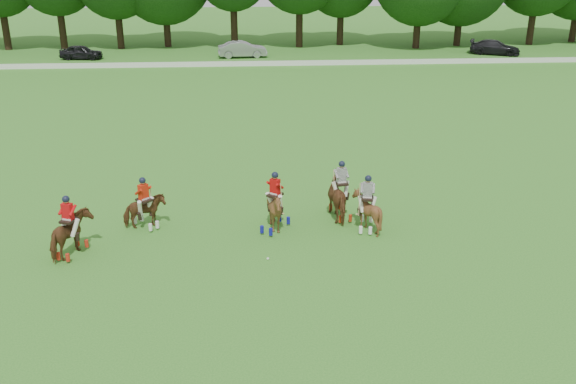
{
  "coord_description": "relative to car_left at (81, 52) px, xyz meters",
  "views": [
    {
      "loc": [
        0.97,
        -18.9,
        10.62
      ],
      "look_at": [
        2.52,
        4.2,
        1.4
      ],
      "focal_mm": 40.0,
      "sensor_mm": 36.0,
      "label": 1
    }
  ],
  "objects": [
    {
      "name": "polo_stripe_a",
      "position": [
        18.94,
        -37.73,
        0.23
      ],
      "size": [
        1.32,
        2.18,
        2.42
      ],
      "color": "#542F16",
      "rests_on": "ground"
    },
    {
      "name": "polo_red_b",
      "position": [
        11.2,
        -38.18,
        0.07
      ],
      "size": [
        1.77,
        1.76,
        2.09
      ],
      "color": "#542F16",
      "rests_on": "ground"
    },
    {
      "name": "polo_red_c",
      "position": [
        16.25,
        -38.75,
        0.22
      ],
      "size": [
        2.02,
        2.06,
        2.4
      ],
      "color": "#542F16",
      "rests_on": "ground"
    },
    {
      "name": "car_mid",
      "position": [
        15.01,
        0.0,
        0.1
      ],
      "size": [
        4.69,
        1.96,
        1.51
      ],
      "primitive_type": "imported",
      "rotation": [
        0.0,
        0.0,
        1.65
      ],
      "color": "#9C9CA1",
      "rests_on": "ground"
    },
    {
      "name": "polo_ball",
      "position": [
        15.86,
        -41.22,
        -0.61
      ],
      "size": [
        0.09,
        0.09,
        0.09
      ],
      "primitive_type": "sphere",
      "color": "white",
      "rests_on": "ground"
    },
    {
      "name": "car_right",
      "position": [
        39.45,
        0.0,
        0.03
      ],
      "size": [
        5.08,
        3.64,
        1.37
      ],
      "primitive_type": "imported",
      "rotation": [
        0.0,
        0.0,
        1.16
      ],
      "color": "black",
      "rests_on": "ground"
    },
    {
      "name": "boundary_rail",
      "position": [
        14.25,
        -4.5,
        -0.44
      ],
      "size": [
        120.0,
        0.1,
        0.44
      ],
      "primitive_type": "cube",
      "color": "white",
      "rests_on": "ground"
    },
    {
      "name": "car_left",
      "position": [
        0.0,
        0.0,
        0.0
      ],
      "size": [
        4.0,
        1.93,
        1.32
      ],
      "primitive_type": "imported",
      "rotation": [
        0.0,
        0.0,
        1.47
      ],
      "color": "black",
      "rests_on": "ground"
    },
    {
      "name": "polo_red_a",
      "position": [
        8.9,
        -40.39,
        0.17
      ],
      "size": [
        1.45,
        2.05,
        2.29
      ],
      "color": "#542F16",
      "rests_on": "ground"
    },
    {
      "name": "ground",
      "position": [
        14.25,
        -42.5,
        -0.66
      ],
      "size": [
        180.0,
        180.0,
        0.0
      ],
      "primitive_type": "plane",
      "color": "#2D7321",
      "rests_on": "ground"
    },
    {
      "name": "polo_stripe_b",
      "position": [
        19.78,
        -38.93,
        0.14
      ],
      "size": [
        1.49,
        1.61,
        2.24
      ],
      "color": "#542F16",
      "rests_on": "ground"
    }
  ]
}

